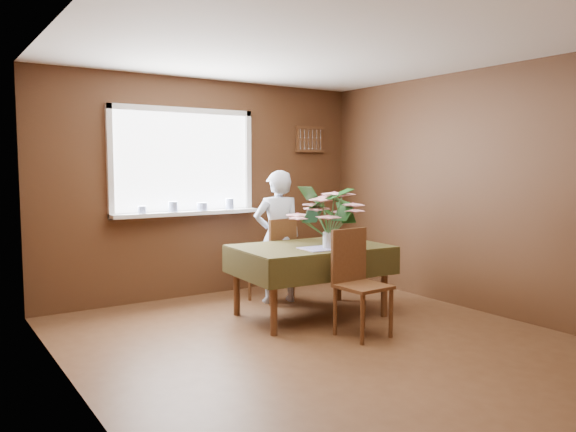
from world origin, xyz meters
TOP-DOWN VIEW (x-y plane):
  - floor at (0.00, 0.00)m, footprint 4.50×4.50m
  - ceiling at (0.00, 0.00)m, footprint 4.50×4.50m
  - wall_back at (0.00, 2.25)m, footprint 4.00×0.00m
  - wall_left at (-2.00, 0.00)m, footprint 0.00×4.50m
  - wall_right at (2.00, 0.00)m, footprint 0.00×4.50m
  - window_assembly at (-0.29, 2.20)m, footprint 1.72×0.20m
  - spoon_rack at (1.45, 2.22)m, footprint 0.44×0.05m
  - dining_table at (0.42, 0.77)m, footprint 1.54×1.10m
  - chair_far at (0.45, 1.46)m, footprint 0.47×0.47m
  - chair_near at (0.40, 0.05)m, footprint 0.42×0.42m
  - seated_woman at (0.46, 1.45)m, footprint 0.61×0.48m
  - flower_bouquet at (0.46, 0.52)m, footprint 0.64×0.64m
  - side_plate at (0.89, 0.90)m, footprint 0.30×0.30m
  - table_knife at (0.57, 0.57)m, footprint 0.04×0.21m

SIDE VIEW (x-z plane):
  - floor at x=0.00m, z-range 0.00..0.00m
  - chair_far at x=0.45m, z-range 0.04..0.98m
  - chair_near at x=0.40m, z-range 0.04..0.99m
  - dining_table at x=0.42m, z-range 0.27..0.99m
  - side_plate at x=0.89m, z-range 0.71..0.73m
  - table_knife at x=0.57m, z-range 0.72..0.73m
  - seated_woman at x=0.46m, z-range 0.00..1.46m
  - flower_bouquet at x=0.46m, z-range 0.80..1.34m
  - wall_back at x=0.00m, z-range -0.75..3.25m
  - wall_left at x=-2.00m, z-range -1.00..3.50m
  - wall_right at x=2.00m, z-range -1.00..3.50m
  - window_assembly at x=-0.29m, z-range 0.75..1.97m
  - spoon_rack at x=1.45m, z-range 1.69..2.02m
  - ceiling at x=0.00m, z-range 2.50..2.50m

